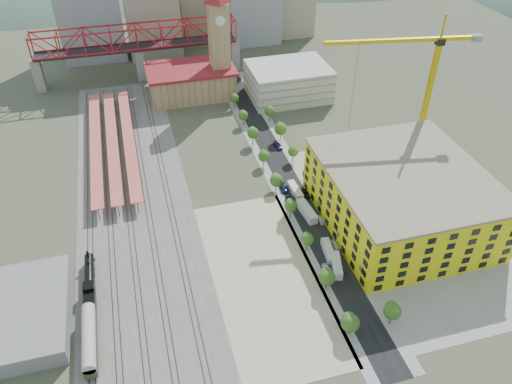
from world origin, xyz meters
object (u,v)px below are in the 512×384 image
object	(u,v)px
clock_tower	(219,31)
site_trailer_d	(295,191)
tower_crane	(422,77)
site_trailer_a	(336,265)
site_trailer_b	(328,251)
car_0	(327,270)
coach	(89,340)
site_trailer_c	(307,211)
construction_building	(402,197)
locomotive	(90,282)

from	to	relation	value
clock_tower	site_trailer_d	world-z (taller)	clock_tower
tower_crane	site_trailer_a	world-z (taller)	tower_crane
site_trailer_b	car_0	xyz separation A→B (m)	(-3.00, -6.38, -0.45)
coach	site_trailer_c	bearing A→B (deg)	26.28
coach	construction_building	bearing A→B (deg)	13.78
clock_tower	site_trailer_a	size ratio (longest dim) A/B	5.69
clock_tower	tower_crane	xyz separation A→B (m)	(52.39, -70.86, 4.11)
coach	site_trailer_d	xyz separation A→B (m)	(66.00, 43.93, -1.80)
tower_crane	site_trailer_d	bearing A→B (deg)	-170.08
locomotive	tower_crane	world-z (taller)	tower_crane
site_trailer_c	site_trailer_d	distance (m)	11.34
locomotive	site_trailer_b	xyz separation A→B (m)	(66.00, -5.13, -0.84)
construction_building	site_trailer_b	size ratio (longest dim) A/B	5.72
tower_crane	clock_tower	bearing A→B (deg)	126.48
car_0	site_trailer_d	bearing A→B (deg)	85.91
tower_crane	site_trailer_b	distance (m)	65.94
coach	site_trailer_a	size ratio (longest dim) A/B	2.01
coach	site_trailer_a	bearing A→B (deg)	7.39
car_0	site_trailer_a	bearing A→B (deg)	8.07
site_trailer_b	site_trailer_c	distance (m)	18.04
site_trailer_a	site_trailer_c	bearing A→B (deg)	105.60
tower_crane	site_trailer_b	world-z (taller)	tower_crane
construction_building	locomotive	distance (m)	92.34
clock_tower	construction_building	bearing A→B (deg)	-71.22
site_trailer_b	site_trailer_c	bearing A→B (deg)	96.62
construction_building	site_trailer_b	bearing A→B (deg)	-162.89
locomotive	site_trailer_d	world-z (taller)	locomotive
site_trailer_a	site_trailer_c	world-z (taller)	site_trailer_c
construction_building	coach	xyz separation A→B (m)	(-92.00, -22.56, -6.35)
clock_tower	car_0	xyz separation A→B (m)	(5.00, -114.38, -27.94)
site_trailer_c	locomotive	bearing A→B (deg)	-174.70
locomotive	site_trailer_a	bearing A→B (deg)	-9.57
clock_tower	site_trailer_b	distance (m)	111.73
construction_building	site_trailer_d	size ratio (longest dim) A/B	5.51
construction_building	site_trailer_c	bearing A→B (deg)	158.89
construction_building	clock_tower	bearing A→B (deg)	108.78
site_trailer_c	car_0	distance (m)	24.61
clock_tower	tower_crane	size ratio (longest dim) A/B	0.98
clock_tower	coach	distance (m)	137.99
clock_tower	site_trailer_c	size ratio (longest dim) A/B	4.98
locomotive	site_trailer_d	bearing A→B (deg)	20.17
site_trailer_c	site_trailer_a	bearing A→B (deg)	-95.76
locomotive	tower_crane	bearing A→B (deg)	16.17
construction_building	locomotive	size ratio (longest dim) A/B	2.30
tower_crane	site_trailer_b	size ratio (longest dim) A/B	6.01
site_trailer_d	tower_crane	bearing A→B (deg)	6.99
coach	site_trailer_b	size ratio (longest dim) A/B	2.07
coach	site_trailer_b	world-z (taller)	coach
coach	site_trailer_d	bearing A→B (deg)	33.65
site_trailer_b	site_trailer_d	distance (m)	29.37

